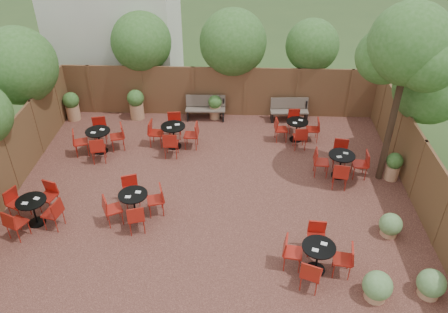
{
  "coord_description": "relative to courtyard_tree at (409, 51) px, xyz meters",
  "views": [
    {
      "loc": [
        0.79,
        -10.73,
        8.52
      ],
      "look_at": [
        0.36,
        0.5,
        1.0
      ],
      "focal_mm": 35.84,
      "sensor_mm": 36.0,
      "label": 1
    }
  ],
  "objects": [
    {
      "name": "ground",
      "position": [
        -5.28,
        -0.94,
        -4.23
      ],
      "size": [
        80.0,
        80.0,
        0.0
      ],
      "primitive_type": "plane",
      "color": "#354F23",
      "rests_on": "ground"
    },
    {
      "name": "overhang_foliage",
      "position": [
        -7.51,
        1.82,
        -1.52
      ],
      "size": [
        15.67,
        10.63,
        2.6
      ],
      "color": "#2E5B1D",
      "rests_on": "ground"
    },
    {
      "name": "low_shrubs",
      "position": [
        -0.58,
        -4.1,
        -3.87
      ],
      "size": [
        1.93,
        2.78,
        0.74
      ],
      "color": "tan",
      "rests_on": "courtyard_paving"
    },
    {
      "name": "planters",
      "position": [
        -7.12,
        2.96,
        -3.63
      ],
      "size": [
        11.86,
        4.3,
        1.18
      ],
      "color": "tan",
      "rests_on": "courtyard_paving"
    },
    {
      "name": "fence_right",
      "position": [
        0.72,
        -0.94,
        -3.23
      ],
      "size": [
        0.08,
        10.0,
        2.0
      ],
      "primitive_type": "cube",
      "color": "brown",
      "rests_on": "ground"
    },
    {
      "name": "fence_back",
      "position": [
        -5.28,
        4.06,
        -3.23
      ],
      "size": [
        12.0,
        0.08,
        2.0
      ],
      "primitive_type": "cube",
      "color": "brown",
      "rests_on": "ground"
    },
    {
      "name": "courtyard_tree",
      "position": [
        0.0,
        0.0,
        0.0
      ],
      "size": [
        2.51,
        2.41,
        5.53
      ],
      "rotation": [
        0.0,
        0.0,
        0.42
      ],
      "color": "black",
      "rests_on": "courtyard_paving"
    },
    {
      "name": "fence_left",
      "position": [
        -11.28,
        -0.94,
        -3.23
      ],
      "size": [
        0.08,
        10.0,
        2.0
      ],
      "primitive_type": "cube",
      "color": "brown",
      "rests_on": "ground"
    },
    {
      "name": "park_bench_right",
      "position": [
        -2.57,
        3.68,
        -3.75
      ],
      "size": [
        1.46,
        0.54,
        0.89
      ],
      "rotation": [
        0.0,
        0.0,
        0.05
      ],
      "color": "brown",
      "rests_on": "courtyard_paving"
    },
    {
      "name": "courtyard_paving",
      "position": [
        -5.28,
        -0.94,
        -4.22
      ],
      "size": [
        12.0,
        10.0,
        0.02
      ],
      "primitive_type": "cube",
      "color": "#381E17",
      "rests_on": "ground"
    },
    {
      "name": "park_bench_left",
      "position": [
        -5.8,
        3.69,
        -3.73
      ],
      "size": [
        1.53,
        0.52,
        0.94
      ],
      "rotation": [
        0.0,
        0.0,
        0.02
      ],
      "color": "brown",
      "rests_on": "courtyard_paving"
    },
    {
      "name": "bistro_tables",
      "position": [
        -5.78,
        -0.51,
        -3.74
      ],
      "size": [
        10.5,
        7.79,
        0.96
      ],
      "color": "black",
      "rests_on": "courtyard_paving"
    }
  ]
}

